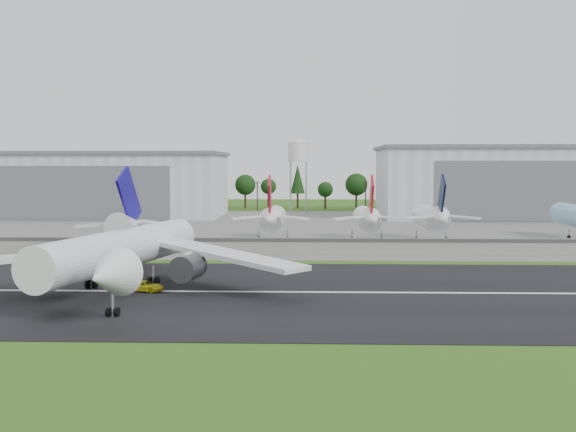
{
  "coord_description": "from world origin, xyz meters",
  "views": [
    {
      "loc": [
        0.14,
        -92.9,
        18.3
      ],
      "look_at": [
        -4.22,
        40.0,
        9.0
      ],
      "focal_mm": 45.0,
      "sensor_mm": 36.0,
      "label": 1
    }
  ],
  "objects_px": {
    "parked_jet_red_b": "(367,219)",
    "parked_jet_navy": "(432,218)",
    "ground_vehicle": "(145,286)",
    "parked_jet_red_a": "(273,218)",
    "main_airliner": "(121,259)"
  },
  "relations": [
    {
      "from": "parked_jet_red_b",
      "to": "parked_jet_navy",
      "type": "distance_m",
      "value": 15.23
    },
    {
      "from": "ground_vehicle",
      "to": "parked_jet_red_a",
      "type": "bearing_deg",
      "value": 3.63
    },
    {
      "from": "main_airliner",
      "to": "parked_jet_red_b",
      "type": "height_order",
      "value": "main_airliner"
    },
    {
      "from": "parked_jet_red_b",
      "to": "ground_vehicle",
      "type": "bearing_deg",
      "value": -119.18
    },
    {
      "from": "main_airliner",
      "to": "parked_jet_red_a",
      "type": "xyz_separation_m",
      "value": [
        18.34,
        66.94,
        1.0
      ]
    },
    {
      "from": "parked_jet_red_a",
      "to": "parked_jet_navy",
      "type": "xyz_separation_m",
      "value": [
        37.51,
        0.03,
        0.17
      ]
    },
    {
      "from": "ground_vehicle",
      "to": "parked_jet_red_b",
      "type": "xyz_separation_m",
      "value": [
        37.21,
        66.64,
        5.01
      ]
    },
    {
      "from": "parked_jet_navy",
      "to": "main_airliner",
      "type": "bearing_deg",
      "value": -129.83
    },
    {
      "from": "parked_jet_red_b",
      "to": "parked_jet_red_a",
      "type": "bearing_deg",
      "value": 179.99
    },
    {
      "from": "parked_jet_red_b",
      "to": "parked_jet_navy",
      "type": "relative_size",
      "value": 1.0
    },
    {
      "from": "main_airliner",
      "to": "parked_jet_red_a",
      "type": "bearing_deg",
      "value": -93.74
    },
    {
      "from": "parked_jet_red_b",
      "to": "main_airliner",
      "type": "bearing_deg",
      "value": -121.25
    },
    {
      "from": "main_airliner",
      "to": "parked_jet_red_a",
      "type": "distance_m",
      "value": 69.41
    },
    {
      "from": "main_airliner",
      "to": "parked_jet_navy",
      "type": "distance_m",
      "value": 87.21
    },
    {
      "from": "ground_vehicle",
      "to": "parked_jet_navy",
      "type": "distance_m",
      "value": 84.99
    }
  ]
}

